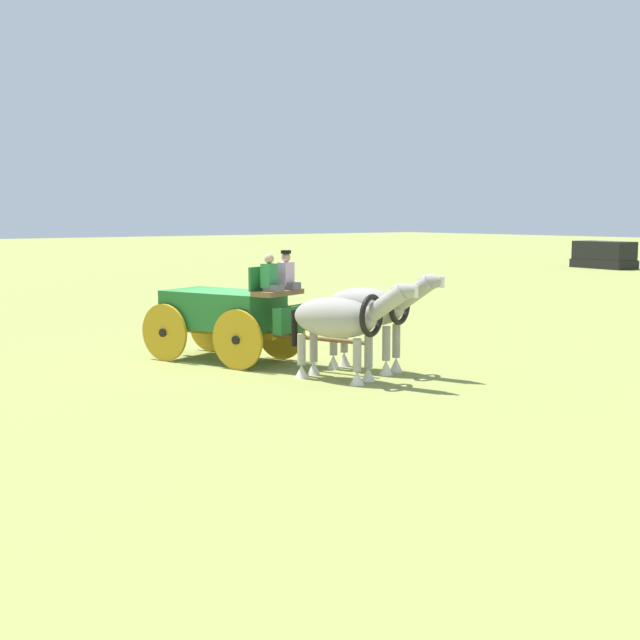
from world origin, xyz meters
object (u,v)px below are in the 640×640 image
object	(u,v)px
parked_vehicle_a	(604,255)
show_wagon	(229,311)
draft_horse_near	(371,311)
draft_horse_off	(341,321)

from	to	relation	value
parked_vehicle_a	show_wagon	bearing A→B (deg)	-67.68
draft_horse_near	parked_vehicle_a	xyz separation A→B (m)	(-19.00, 36.82, -0.52)
draft_horse_near	draft_horse_off	xyz separation A→B (m)	(0.45, -1.22, -0.09)
show_wagon	parked_vehicle_a	size ratio (longest dim) A/B	1.32
show_wagon	draft_horse_near	bearing A→B (deg)	30.30
show_wagon	draft_horse_off	world-z (taller)	show_wagon
draft_horse_near	draft_horse_off	size ratio (longest dim) A/B	0.99
draft_horse_near	draft_horse_off	world-z (taller)	draft_horse_near
draft_horse_off	parked_vehicle_a	world-z (taller)	draft_horse_off
show_wagon	draft_horse_near	xyz separation A→B (m)	(3.13, 1.83, 0.18)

